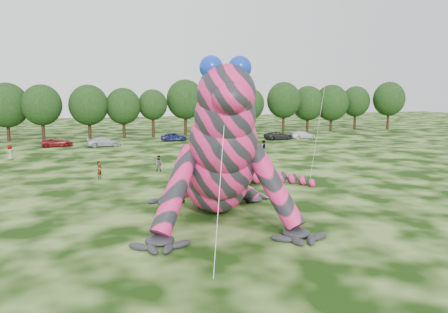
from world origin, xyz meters
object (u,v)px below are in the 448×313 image
Objects in this scene: tree_16 at (355,108)px; spectator_4 at (10,153)px; tree_10 at (185,108)px; tree_8 at (123,113)px; tree_9 at (153,113)px; car_2 at (57,143)px; tree_5 at (7,112)px; car_6 at (279,136)px; spectator_1 at (159,164)px; tree_13 at (284,108)px; car_5 at (231,136)px; spectator_2 at (263,146)px; tree_6 at (42,113)px; car_3 at (104,142)px; tree_7 at (89,112)px; car_4 at (174,137)px; tree_12 at (249,111)px; inflatable_gecko at (214,137)px; car_7 at (303,135)px; tree_17 at (389,106)px; tree_11 at (218,108)px; tree_14 at (308,109)px; spectator_0 at (99,170)px; spectator_5 at (253,163)px.

tree_16 is 69.43m from spectator_4.
tree_8 is at bearing -172.19° from tree_10.
car_2 is (-16.09, -9.24, -3.70)m from tree_9.
car_6 is (44.15, -12.12, -4.19)m from tree_5.
car_6 is at bearing 64.04° from spectator_1.
car_5 is (-14.38, -9.64, -4.34)m from tree_13.
tree_5 reaches higher than tree_9.
spectator_2 is 32.43m from spectator_4.
tree_6 is 14.56m from car_3.
tree_16 is 27.98m from car_6.
tree_16 is at bearing 2.75° from tree_8.
tree_10 reaches higher than spectator_2.
tree_7 is (7.48, 0.12, -0.01)m from tree_6.
spectator_4 is at bearing 103.19° from car_5.
spectator_4 is (-23.22, -13.53, 0.20)m from car_4.
spectator_4 is (-39.94, -21.44, -3.55)m from tree_12.
tree_7 reaches higher than tree_9.
spectator_2 is (29.86, -24.03, -3.90)m from tree_6.
inflatable_gecko is 2.01× the size of tree_10.
spectator_1 is at bearing 103.25° from inflatable_gecko.
inflatable_gecko is 11.28× the size of spectator_4.
tree_16 is 2.01× the size of car_7.
car_4 is at bearing -43.59° from tree_8.
tree_17 is 5.50× the size of spectator_4.
tree_8 is at bearing -24.29° from car_3.
tree_12 is at bearing 76.38° from spectator_1.
tree_10 is at bearing 0.27° from tree_5.
car_5 is 8.36m from car_6.
tree_5 is 50.27m from tree_13.
tree_13 is at bearing -73.65° from car_4.
tree_6 is at bearing -177.24° from tree_11.
tree_5 is 56.59m from tree_14.
tree_10 is at bearing 177.54° from tree_17.
car_4 is at bearing -27.53° from tree_7.
tree_13 is 2.35× the size of car_4.
spectator_0 is at bearing 81.84° from spectator_4.
car_4 is 2.30× the size of spectator_4.
tree_12 is 36.54m from car_2.
tree_10 is at bearing 42.50° from car_6.
tree_5 is 24.22m from tree_9.
inflatable_gecko is at bearing -121.21° from spectator_0.
tree_7 is 5.06× the size of spectator_4.
car_3 is at bearing -48.64° from tree_6.
tree_13 reaches higher than spectator_5.
tree_14 reaches higher than car_4.
car_5 is 29.64m from spectator_1.
inflatable_gecko is 2.09× the size of tree_13.
tree_11 is 2.18× the size of car_2.
inflatable_gecko is 2.10× the size of tree_11.
tree_10 reaches higher than tree_11.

